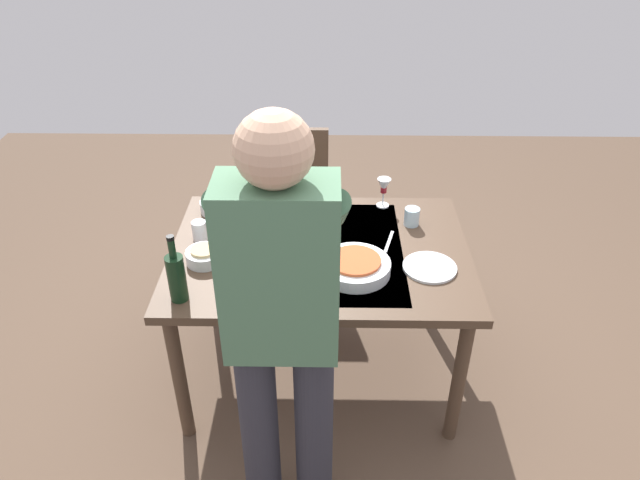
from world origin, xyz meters
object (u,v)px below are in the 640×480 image
water_cup_near_left (273,291)px  water_cup_near_right (200,231)px  dining_table (320,264)px  serving_bowl_pasta (355,266)px  wine_glass_left (384,187)px  person_server (282,322)px  dinner_plate_near (430,267)px  chair_near (294,197)px  side_bowl_bread (204,255)px  water_cup_far_left (412,217)px  side_bowl_salad (219,205)px  wine_bottle (176,276)px  dinner_plate_far (314,237)px

water_cup_near_left → water_cup_near_right: (0.37, -0.43, 0.00)m
dining_table → serving_bowl_pasta: (-0.15, 0.17, 0.11)m
wine_glass_left → person_server: bearing=69.6°
dining_table → dinner_plate_near: bearing=163.6°
chair_near → water_cup_near_right: (0.38, 0.79, 0.26)m
dining_table → person_server: size_ratio=0.79×
dining_table → side_bowl_bread: size_ratio=8.33×
water_cup_far_left → side_bowl_salad: water_cup_far_left is taller
water_cup_far_left → dinner_plate_near: water_cup_far_left is taller
dining_table → side_bowl_bread: bearing=11.6°
chair_near → wine_bottle: bearing=72.3°
person_server → dinner_plate_far: 0.86m
dinner_plate_far → chair_near: bearing=-79.8°
water_cup_near_right → side_bowl_salad: bearing=-99.3°
wine_glass_left → side_bowl_bread: wine_glass_left is taller
dining_table → side_bowl_salad: 0.62m
dining_table → person_server: 0.80m
serving_bowl_pasta → side_bowl_bread: same height
serving_bowl_pasta → side_bowl_bread: 0.65m
wine_glass_left → water_cup_near_right: (0.86, 0.32, -0.06)m
water_cup_far_left → side_bowl_salad: bearing=-7.1°
wine_bottle → dinner_plate_near: size_ratio=1.29×
dining_table → water_cup_near_right: bearing=-7.2°
water_cup_near_right → side_bowl_salad: size_ratio=0.53×
wine_bottle → wine_glass_left: (-0.86, -0.75, -0.01)m
person_server → wine_glass_left: person_server is taller
water_cup_near_left → side_bowl_bread: water_cup_near_left is taller
side_bowl_salad → dinner_plate_near: size_ratio=0.78×
chair_near → water_cup_far_left: chair_near is taller
dining_table → serving_bowl_pasta: 0.25m
water_cup_near_left → water_cup_near_right: water_cup_near_right is taller
water_cup_far_left → side_bowl_bread: size_ratio=0.54×
water_cup_near_right → side_bowl_bread: bearing=106.6°
dining_table → wine_bottle: size_ratio=4.50×
chair_near → dinner_plate_far: 0.81m
person_server → dinner_plate_far: bearing=-95.7°
side_bowl_bread → dinner_plate_near: bearing=177.9°
side_bowl_salad → water_cup_far_left: bearing=172.9°
side_bowl_salad → person_server: bearing=110.2°
wine_bottle → side_bowl_salad: (-0.05, -0.69, -0.08)m
dining_table → water_cup_near_left: bearing=63.4°
side_bowl_salad → dinner_plate_near: side_bowl_salad is taller
chair_near → side_bowl_bread: (0.33, 0.96, 0.25)m
wine_bottle → water_cup_near_left: wine_bottle is taller
serving_bowl_pasta → dinner_plate_near: serving_bowl_pasta is taller
dining_table → serving_bowl_pasta: bearing=131.2°
wine_bottle → dinner_plate_near: wine_bottle is taller
dinner_plate_near → side_bowl_bread: bearing=-2.1°
wine_bottle → wine_glass_left: size_ratio=1.96×
side_bowl_salad → dinner_plate_far: bearing=153.0°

